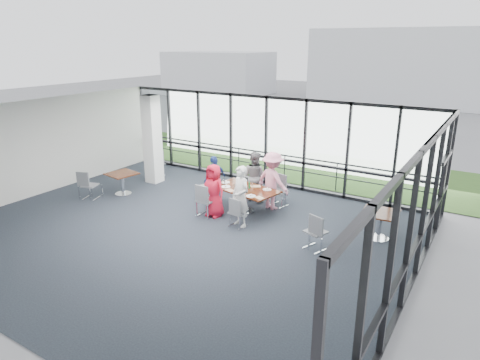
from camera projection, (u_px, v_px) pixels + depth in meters
The scene contains 43 objects.
floor at pixel (178, 232), 11.76m from camera, with size 12.00×10.00×0.02m, color #20242D.
ceiling at pixel (172, 116), 10.76m from camera, with size 12.00×10.00×0.04m, color silver.
wall_left at pixel (37, 148), 14.28m from camera, with size 0.10×10.00×3.20m, color silver.
curtain_wall_back at pixel (266, 141), 15.29m from camera, with size 12.00×0.10×3.20m, color white.
curtain_wall_right at pixel (415, 226), 8.24m from camera, with size 0.10×10.00×3.20m, color white.
exit_door at pixel (440, 196), 11.43m from camera, with size 0.12×1.60×2.10m, color black.
structural_column at pixel (152, 140), 15.49m from camera, with size 0.50×0.50×3.20m, color white.
apron at pixel (317, 155), 19.83m from camera, with size 80.00×70.00×0.02m, color slate.
grass_strip at pixel (299, 164), 18.21m from camera, with size 80.00×5.00×0.01m, color #2E521F.
hangar_main at pixel (469, 67), 34.63m from camera, with size 24.00×10.00×6.00m, color silver.
hangar_aux at pixel (218, 73), 42.78m from camera, with size 10.00×6.00×4.00m, color silver.
guard_rail at pixel (273, 166), 16.12m from camera, with size 0.06×0.06×12.00m, color #2D2D33.
main_table at pixel (245, 192), 12.98m from camera, with size 2.19×1.47×0.75m.
side_table_left at pixel (122, 176), 14.47m from camera, with size 1.02×1.02×0.75m.
side_table_right at pixel (380, 216), 11.17m from camera, with size 0.99×0.99×0.75m.
diner_near_left at pixel (214, 191), 12.61m from camera, with size 0.78×0.51×1.60m, color red.
diner_near_right at pixel (241, 197), 11.88m from camera, with size 0.64×0.47×1.76m, color silver.
diner_far_left at pixel (254, 176), 13.86m from camera, with size 0.80×0.49×1.65m, color slate.
diner_far_right at pixel (273, 181), 13.16m from camera, with size 1.17×0.60×1.81m, color pink.
diner_end at pixel (215, 179), 13.85m from camera, with size 0.88×0.48×1.51m, color navy.
chair_main_nl at pixel (206, 200), 12.68m from camera, with size 0.48×0.48×0.99m, color slate, non-canonical shape.
chair_main_nr at pixel (238, 212), 11.97m from camera, with size 0.42×0.42×0.86m, color slate, non-canonical shape.
chair_main_fl at pixel (254, 186), 14.04m from camera, with size 0.45×0.45×0.92m, color slate, non-canonical shape.
chair_main_fr at pixel (279, 191), 13.47m from camera, with size 0.47×0.47×0.97m, color slate, non-canonical shape.
chair_main_end at pixel (209, 186), 13.98m from camera, with size 0.47×0.47×0.97m, color slate, non-canonical shape.
chair_spare_la at pixel (90, 185), 14.09m from camera, with size 0.46×0.46×0.93m, color slate, non-canonical shape.
chair_spare_lb at pixel (157, 164), 16.47m from camera, with size 0.48×0.48×0.97m, color slate, non-canonical shape.
chair_spare_r at pixel (316, 232), 10.63m from camera, with size 0.47×0.47×0.96m, color slate, non-canonical shape.
plate_nl at pixel (226, 187), 13.06m from camera, with size 0.28×0.28×0.01m, color white.
plate_nr at pixel (251, 196), 12.28m from camera, with size 0.28×0.28×0.01m, color white.
plate_fl at pixel (241, 182), 13.52m from camera, with size 0.26×0.26×0.01m, color white.
plate_fr at pixel (267, 189), 12.82m from camera, with size 0.26×0.26×0.01m, color white.
plate_end at pixel (226, 182), 13.47m from camera, with size 0.25×0.25×0.01m, color white.
tumbler_a at pixel (235, 187), 12.89m from camera, with size 0.06×0.06×0.13m, color white.
tumbler_b at pixel (247, 190), 12.54m from camera, with size 0.07×0.07×0.15m, color white.
tumbler_c at pixel (252, 185), 13.07m from camera, with size 0.07×0.07×0.14m, color white.
tumbler_d at pixel (224, 182), 13.27m from camera, with size 0.08×0.08×0.15m, color white.
menu_a at pixel (230, 190), 12.77m from camera, with size 0.29×0.20×0.00m, color beige.
menu_b at pixel (259, 198), 12.17m from camera, with size 0.27×0.19×0.00m, color beige.
menu_c at pixel (256, 186), 13.13m from camera, with size 0.31×0.22×0.00m, color beige.
condiment_caddy at pixel (246, 188), 12.90m from camera, with size 0.10×0.07×0.04m, color black.
ketchup_bottle at pixel (249, 185), 12.94m from camera, with size 0.06×0.06×0.18m, color #A6152A.
green_bottle at pixel (249, 185), 12.92m from camera, with size 0.05×0.05×0.20m, color #1E7D36.
Camera 1 is at (7.14, -8.20, 5.00)m, focal length 32.00 mm.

